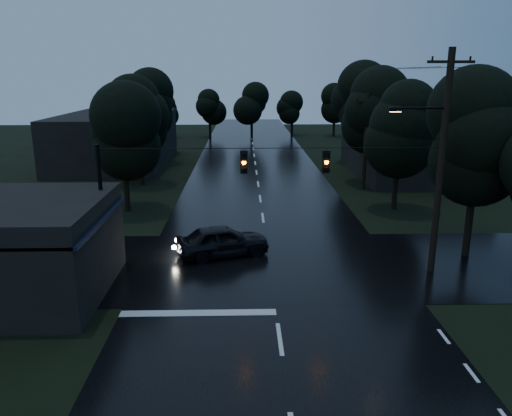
{
  "coord_description": "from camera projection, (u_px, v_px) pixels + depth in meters",
  "views": [
    {
      "loc": [
        -1.23,
        -10.49,
        8.95
      ],
      "look_at": [
        -0.6,
        13.73,
        2.37
      ],
      "focal_mm": 35.0,
      "sensor_mm": 36.0,
      "label": 1
    }
  ],
  "objects": [
    {
      "name": "anchor_pole_left",
      "position": [
        103.0,
        212.0,
        22.14
      ],
      "size": [
        0.18,
        0.18,
        6.0
      ],
      "primitive_type": "cylinder",
      "color": "black",
      "rests_on": "ground"
    },
    {
      "name": "utility_pole_far",
      "position": [
        366.0,
        141.0,
        38.71
      ],
      "size": [
        2.0,
        0.3,
        7.5
      ],
      "color": "black",
      "rests_on": "ground"
    },
    {
      "name": "tree_right_c",
      "position": [
        357.0,
        100.0,
        49.68
      ],
      "size": [
        4.76,
        4.76,
        10.03
      ],
      "color": "black",
      "rests_on": "ground"
    },
    {
      "name": "tree_corner_near",
      "position": [
        479.0,
        137.0,
        23.72
      ],
      "size": [
        4.48,
        4.48,
        9.44
      ],
      "color": "black",
      "rests_on": "ground"
    },
    {
      "name": "car",
      "position": [
        223.0,
        241.0,
        25.1
      ],
      "size": [
        5.01,
        3.23,
        1.59
      ],
      "primitive_type": "imported",
      "rotation": [
        0.0,
        0.0,
        1.89
      ],
      "color": "black",
      "rests_on": "ground"
    },
    {
      "name": "tree_right_b",
      "position": [
        377.0,
        111.0,
        40.11
      ],
      "size": [
        4.48,
        4.48,
        9.44
      ],
      "color": "black",
      "rests_on": "ground"
    },
    {
      "name": "cross_street",
      "position": [
        269.0,
        265.0,
        24.08
      ],
      "size": [
        60.0,
        9.0,
        0.02
      ],
      "primitive_type": "cube",
      "color": "black",
      "rests_on": "ground"
    },
    {
      "name": "main_road",
      "position": [
        258.0,
        184.0,
        41.44
      ],
      "size": [
        12.0,
        120.0,
        0.02
      ],
      "primitive_type": "cube",
      "color": "black",
      "rests_on": "ground"
    },
    {
      "name": "tree_right_a",
      "position": [
        400.0,
        126.0,
        32.48
      ],
      "size": [
        4.2,
        4.2,
        8.85
      ],
      "color": "black",
      "rests_on": "ground"
    },
    {
      "name": "building_far_left",
      "position": [
        116.0,
        139.0,
        50.09
      ],
      "size": [
        10.0,
        16.0,
        5.0
      ],
      "primitive_type": "cube",
      "color": "black",
      "rests_on": "ground"
    },
    {
      "name": "tree_left_c",
      "position": [
        152.0,
        104.0,
        49.27
      ],
      "size": [
        4.48,
        4.48,
        9.44
      ],
      "color": "black",
      "rests_on": "ground"
    },
    {
      "name": "span_signals",
      "position": [
        284.0,
        161.0,
        21.74
      ],
      "size": [
        15.0,
        0.37,
        1.12
      ],
      "color": "black",
      "rests_on": "ground"
    },
    {
      "name": "utility_pole_main",
      "position": [
        439.0,
        160.0,
        21.92
      ],
      "size": [
        3.5,
        0.3,
        10.0
      ],
      "color": "black",
      "rests_on": "ground"
    },
    {
      "name": "tree_left_b",
      "position": [
        138.0,
        116.0,
        39.73
      ],
      "size": [
        4.2,
        4.2,
        8.85
      ],
      "color": "black",
      "rests_on": "ground"
    },
    {
      "name": "building_far_right",
      "position": [
        411.0,
        150.0,
        45.08
      ],
      "size": [
        10.0,
        14.0,
        4.4
      ],
      "primitive_type": "cube",
      "color": "black",
      "rests_on": "ground"
    },
    {
      "name": "tree_left_a",
      "position": [
        123.0,
        132.0,
        32.13
      ],
      "size": [
        3.92,
        3.92,
        8.26
      ],
      "color": "black",
      "rests_on": "ground"
    }
  ]
}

